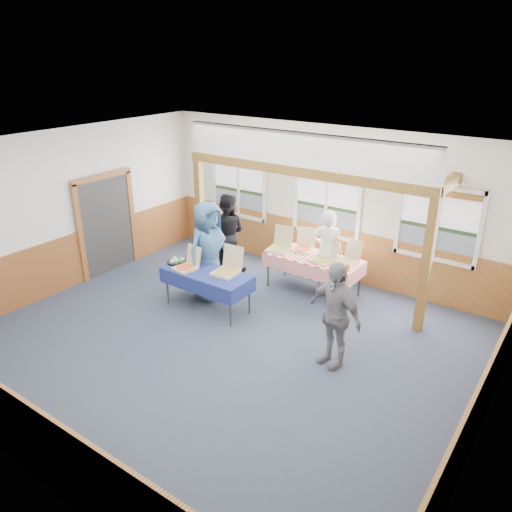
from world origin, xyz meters
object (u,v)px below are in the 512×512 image
at_px(table_right, 314,259).
at_px(woman_black, 227,233).
at_px(table_left, 207,275).
at_px(woman_white, 327,252).
at_px(man_blue, 208,250).
at_px(person_grey, 335,314).

distance_m(table_right, woman_black, 2.06).
height_order(table_left, woman_black, woman_black).
bearing_deg(table_right, woman_white, 40.87).
distance_m(table_left, woman_white, 2.43).
height_order(woman_black, man_blue, man_blue).
xyz_separation_m(table_right, woman_white, (0.22, 0.13, 0.17)).
relative_size(woman_white, man_blue, 0.89).
bearing_deg(table_right, person_grey, -44.22).
relative_size(man_blue, person_grey, 1.13).
distance_m(man_blue, person_grey, 3.15).
height_order(table_left, person_grey, person_grey).
bearing_deg(table_left, table_right, 57.37).
relative_size(table_right, man_blue, 1.05).
distance_m(woman_black, man_blue, 1.24).
xyz_separation_m(woman_white, man_blue, (-1.81, -1.47, 0.10)).
bearing_deg(woman_white, woman_black, -13.77).
bearing_deg(table_left, man_blue, 129.13).
relative_size(table_right, woman_white, 1.17).
bearing_deg(person_grey, woman_black, 170.26).
relative_size(table_right, person_grey, 1.18).
distance_m(table_left, table_right, 2.19).
relative_size(table_left, woman_white, 1.01).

